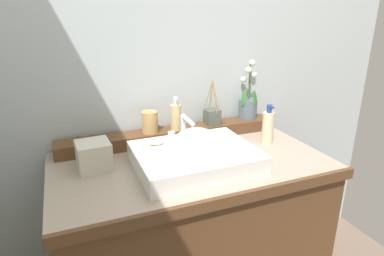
{
  "coord_description": "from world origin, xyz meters",
  "views": [
    {
      "loc": [
        -0.48,
        -1.19,
        1.46
      ],
      "look_at": [
        -0.0,
        -0.02,
        1.01
      ],
      "focal_mm": 30.67,
      "sensor_mm": 36.0,
      "label": 1
    }
  ],
  "objects_px": {
    "soap_dispenser": "(176,116)",
    "sink_basin": "(196,159)",
    "tissue_box": "(94,156)",
    "lotion_bottle": "(268,127)",
    "potted_plant": "(248,103)",
    "tumbler_cup": "(150,122)",
    "soap_bar": "(156,142)",
    "reed_diffuser": "(212,116)"
  },
  "relations": [
    {
      "from": "lotion_bottle",
      "to": "tissue_box",
      "type": "bearing_deg",
      "value": 178.1
    },
    {
      "from": "tumbler_cup",
      "to": "soap_bar",
      "type": "bearing_deg",
      "value": -97.95
    },
    {
      "from": "soap_bar",
      "to": "lotion_bottle",
      "type": "relative_size",
      "value": 0.36
    },
    {
      "from": "soap_dispenser",
      "to": "tissue_box",
      "type": "distance_m",
      "value": 0.44
    },
    {
      "from": "soap_bar",
      "to": "reed_diffuser",
      "type": "xyz_separation_m",
      "value": [
        0.36,
        0.2,
        0.01
      ]
    },
    {
      "from": "sink_basin",
      "to": "soap_bar",
      "type": "bearing_deg",
      "value": 138.94
    },
    {
      "from": "soap_bar",
      "to": "soap_dispenser",
      "type": "distance_m",
      "value": 0.25
    },
    {
      "from": "soap_dispenser",
      "to": "tissue_box",
      "type": "bearing_deg",
      "value": -158.82
    },
    {
      "from": "potted_plant",
      "to": "soap_dispenser",
      "type": "distance_m",
      "value": 0.42
    },
    {
      "from": "soap_bar",
      "to": "potted_plant",
      "type": "relative_size",
      "value": 0.23
    },
    {
      "from": "tissue_box",
      "to": "potted_plant",
      "type": "bearing_deg",
      "value": 13.01
    },
    {
      "from": "soap_dispenser",
      "to": "tumbler_cup",
      "type": "distance_m",
      "value": 0.13
    },
    {
      "from": "reed_diffuser",
      "to": "sink_basin",
      "type": "bearing_deg",
      "value": -125.01
    },
    {
      "from": "potted_plant",
      "to": "soap_dispenser",
      "type": "bearing_deg",
      "value": -175.43
    },
    {
      "from": "soap_dispenser",
      "to": "soap_bar",
      "type": "bearing_deg",
      "value": -129.5
    },
    {
      "from": "soap_dispenser",
      "to": "lotion_bottle",
      "type": "bearing_deg",
      "value": -24.6
    },
    {
      "from": "sink_basin",
      "to": "soap_dispenser",
      "type": "height_order",
      "value": "soap_dispenser"
    },
    {
      "from": "sink_basin",
      "to": "tissue_box",
      "type": "height_order",
      "value": "sink_basin"
    },
    {
      "from": "tissue_box",
      "to": "reed_diffuser",
      "type": "bearing_deg",
      "value": 15.82
    },
    {
      "from": "soap_dispenser",
      "to": "sink_basin",
      "type": "bearing_deg",
      "value": -94.09
    },
    {
      "from": "sink_basin",
      "to": "potted_plant",
      "type": "xyz_separation_m",
      "value": [
        0.44,
        0.34,
        0.1
      ]
    },
    {
      "from": "soap_dispenser",
      "to": "potted_plant",
      "type": "bearing_deg",
      "value": 4.57
    },
    {
      "from": "sink_basin",
      "to": "reed_diffuser",
      "type": "xyz_separation_m",
      "value": [
        0.22,
        0.32,
        0.06
      ]
    },
    {
      "from": "lotion_bottle",
      "to": "tissue_box",
      "type": "distance_m",
      "value": 0.81
    },
    {
      "from": "soap_bar",
      "to": "tissue_box",
      "type": "relative_size",
      "value": 0.54
    },
    {
      "from": "lotion_bottle",
      "to": "tissue_box",
      "type": "height_order",
      "value": "lotion_bottle"
    },
    {
      "from": "soap_dispenser",
      "to": "tissue_box",
      "type": "relative_size",
      "value": 1.25
    },
    {
      "from": "tumbler_cup",
      "to": "lotion_bottle",
      "type": "relative_size",
      "value": 0.53
    },
    {
      "from": "tissue_box",
      "to": "lotion_bottle",
      "type": "bearing_deg",
      "value": -1.9
    },
    {
      "from": "soap_bar",
      "to": "potted_plant",
      "type": "xyz_separation_m",
      "value": [
        0.58,
        0.22,
        0.05
      ]
    },
    {
      "from": "potted_plant",
      "to": "soap_dispenser",
      "type": "relative_size",
      "value": 1.9
    },
    {
      "from": "soap_bar",
      "to": "soap_dispenser",
      "type": "relative_size",
      "value": 0.43
    },
    {
      "from": "lotion_bottle",
      "to": "potted_plant",
      "type": "bearing_deg",
      "value": 85.3
    },
    {
      "from": "sink_basin",
      "to": "reed_diffuser",
      "type": "height_order",
      "value": "reed_diffuser"
    },
    {
      "from": "sink_basin",
      "to": "lotion_bottle",
      "type": "height_order",
      "value": "lotion_bottle"
    },
    {
      "from": "tumbler_cup",
      "to": "reed_diffuser",
      "type": "distance_m",
      "value": 0.33
    },
    {
      "from": "tissue_box",
      "to": "soap_bar",
      "type": "bearing_deg",
      "value": -6.67
    },
    {
      "from": "sink_basin",
      "to": "soap_bar",
      "type": "height_order",
      "value": "sink_basin"
    },
    {
      "from": "reed_diffuser",
      "to": "tissue_box",
      "type": "distance_m",
      "value": 0.64
    },
    {
      "from": "tumbler_cup",
      "to": "soap_dispenser",
      "type": "bearing_deg",
      "value": -5.09
    },
    {
      "from": "reed_diffuser",
      "to": "lotion_bottle",
      "type": "xyz_separation_m",
      "value": [
        0.2,
        -0.2,
        -0.02
      ]
    },
    {
      "from": "soap_bar",
      "to": "tumbler_cup",
      "type": "xyz_separation_m",
      "value": [
        0.03,
        0.2,
        0.02
      ]
    }
  ]
}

